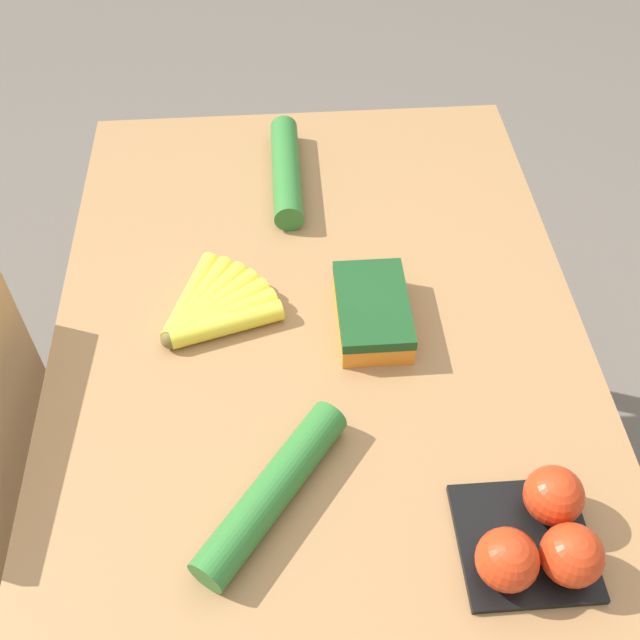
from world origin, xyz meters
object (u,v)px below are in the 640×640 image
banana_bunch (211,309)px  tomato_pack (541,537)px  cucumber_far (273,491)px  carrot_bag (373,310)px  cucumber_near (286,170)px

banana_bunch → tomato_pack: size_ratio=1.16×
tomato_pack → cucumber_far: size_ratio=0.66×
carrot_bag → cucumber_far: bearing=151.0°
tomato_pack → cucumber_far: 0.33m
carrot_bag → cucumber_near: (0.35, 0.12, -0.01)m
carrot_bag → cucumber_near: bearing=18.2°
cucumber_near → cucumber_far: same height
carrot_bag → cucumber_near: carrot_bag is taller
banana_bunch → carrot_bag: carrot_bag is taller
tomato_pack → carrot_bag: bearing=22.1°
tomato_pack → carrot_bag: (0.38, 0.15, -0.01)m
tomato_pack → cucumber_far: bearing=73.9°
tomato_pack → banana_bunch: bearing=44.2°
banana_bunch → cucumber_near: (0.32, -0.13, 0.01)m
tomato_pack → cucumber_near: (0.73, 0.27, -0.01)m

